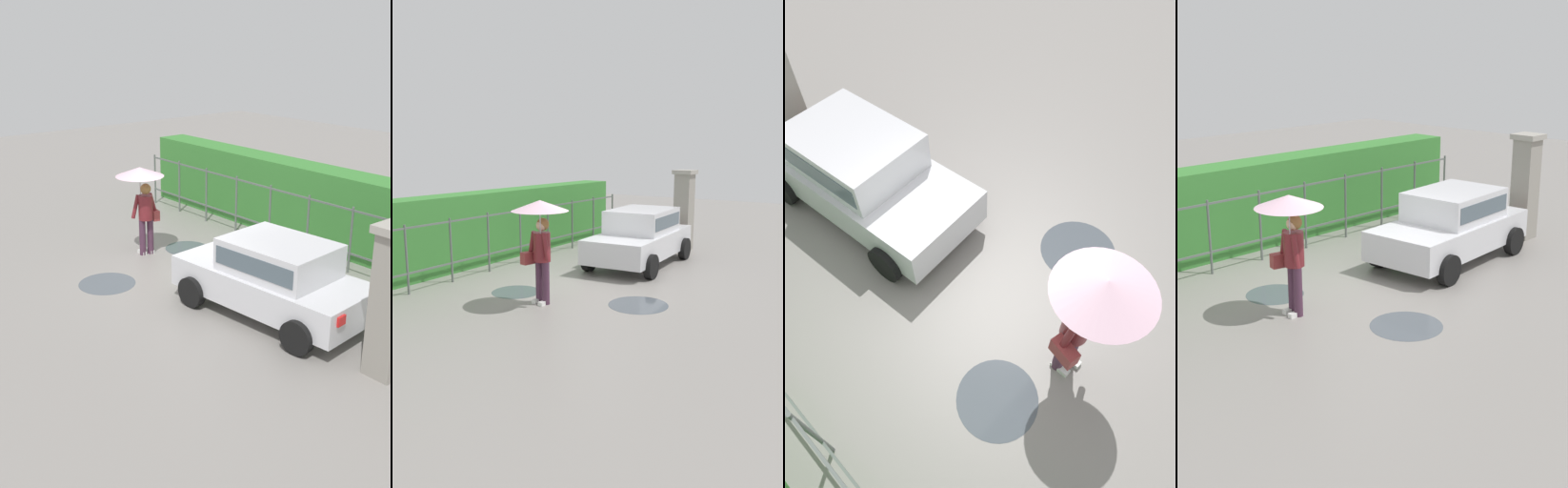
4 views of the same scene
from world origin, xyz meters
TOP-DOWN VIEW (x-y plane):
  - ground_plane at (0.00, 0.00)m, footprint 40.00×40.00m
  - car at (2.36, -0.08)m, footprint 3.85×2.10m
  - pedestrian at (-1.87, -0.09)m, footprint 1.12×1.12m
  - puddle_near at (-0.86, -1.73)m, footprint 1.20×1.20m
  - puddle_far at (-1.49, 0.92)m, footprint 1.05×1.05m

SIDE VIEW (x-z plane):
  - ground_plane at x=0.00m, z-range 0.00..0.00m
  - puddle_near at x=-0.86m, z-range 0.00..0.00m
  - puddle_far at x=-1.49m, z-range 0.00..0.00m
  - car at x=2.36m, z-range 0.06..1.54m
  - pedestrian at x=-1.87m, z-range 0.57..2.66m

